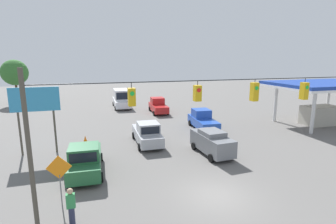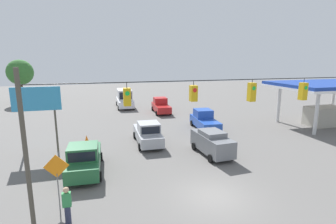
{
  "view_description": "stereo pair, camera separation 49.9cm",
  "coord_description": "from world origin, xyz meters",
  "views": [
    {
      "loc": [
        6.58,
        12.34,
        7.74
      ],
      "look_at": [
        0.65,
        -7.49,
        3.47
      ],
      "focal_mm": 28.0,
      "sensor_mm": 36.0,
      "label": 1
    },
    {
      "loc": [
        6.1,
        12.47,
        7.74
      ],
      "look_at": [
        0.65,
        -7.49,
        3.47
      ],
      "focal_mm": 28.0,
      "sensor_mm": 36.0,
      "label": 2
    }
  ],
  "objects": [
    {
      "name": "traffic_cone_fourth",
      "position": [
        7.28,
        -12.38,
        0.31
      ],
      "size": [
        0.38,
        0.38,
        0.62
      ],
      "primitive_type": "cone",
      "color": "orange",
      "rests_on": "ground_plane"
    },
    {
      "name": "pickup_truck_red_oncoming_deep",
      "position": [
        -2.69,
        -23.63,
        0.98
      ],
      "size": [
        2.35,
        5.38,
        2.12
      ],
      "color": "red",
      "rests_on": "ground_plane"
    },
    {
      "name": "traffic_cone_third",
      "position": [
        7.36,
        -9.95,
        0.31
      ],
      "size": [
        0.38,
        0.38,
        0.62
      ],
      "primitive_type": "cone",
      "color": "orange",
      "rests_on": "ground_plane"
    },
    {
      "name": "gas_station",
      "position": [
        -19.42,
        -11.5,
        3.66
      ],
      "size": [
        11.87,
        8.31,
        5.01
      ],
      "color": "navy",
      "rests_on": "ground_plane"
    },
    {
      "name": "pickup_truck_blue_oncoming_far",
      "position": [
        -5.22,
        -13.67,
        0.98
      ],
      "size": [
        2.5,
        5.53,
        2.12
      ],
      "color": "#234CB2",
      "rests_on": "ground_plane"
    },
    {
      "name": "pickup_truck_silver_withflow_mid",
      "position": [
        1.8,
        -10.28,
        0.98
      ],
      "size": [
        2.29,
        5.53,
        2.12
      ],
      "color": "#A8AAB2",
      "rests_on": "ground_plane"
    },
    {
      "name": "overhead_signal_span",
      "position": [
        -0.11,
        0.66,
        4.7
      ],
      "size": [
        18.57,
        0.38,
        7.39
      ],
      "color": "#4C473D",
      "rests_on": "ground_plane"
    },
    {
      "name": "sedan_grey_crossing_near",
      "position": [
        -2.67,
        -6.15,
        1.05
      ],
      "size": [
        2.22,
        4.64,
        2.01
      ],
      "color": "slate",
      "rests_on": "ground_plane"
    },
    {
      "name": "work_zone_sign",
      "position": [
        8.36,
        -1.41,
        1.99
      ],
      "size": [
        1.27,
        0.06,
        2.84
      ],
      "color": "slate",
      "rests_on": "ground_plane"
    },
    {
      "name": "pickup_truck_green_parked_shoulder",
      "position": [
        7.19,
        -5.32,
        0.98
      ],
      "size": [
        2.46,
        5.48,
        2.12
      ],
      "color": "#236038",
      "rests_on": "ground_plane"
    },
    {
      "name": "traffic_cone_second",
      "position": [
        7.46,
        -7.04,
        0.31
      ],
      "size": [
        0.38,
        0.38,
        0.62
      ],
      "primitive_type": "cone",
      "color": "orange",
      "rests_on": "ground_plane"
    },
    {
      "name": "ground_plane",
      "position": [
        0.0,
        0.0,
        0.0
      ],
      "size": [
        140.0,
        140.0,
        0.0
      ],
      "primitive_type": "plane",
      "color": "#605E5B"
    },
    {
      "name": "traffic_cone_nearest",
      "position": [
        7.35,
        -4.22,
        0.31
      ],
      "size": [
        0.38,
        0.38,
        0.62
      ],
      "primitive_type": "cone",
      "color": "orange",
      "rests_on": "ground_plane"
    },
    {
      "name": "pedestrian",
      "position": [
        7.75,
        0.42,
        0.95
      ],
      "size": [
        0.4,
        0.28,
        1.86
      ],
      "color": "#2D334C",
      "rests_on": "ground_plane"
    },
    {
      "name": "tree_horizon_left",
      "position": [
        18.72,
        -38.15,
        5.32
      ],
      "size": [
        4.34,
        4.34,
        7.51
      ],
      "color": "#4C3823",
      "rests_on": "ground_plane"
    },
    {
      "name": "box_truck_white_withflow_deep",
      "position": [
        1.89,
        -29.37,
        1.41
      ],
      "size": [
        2.62,
        6.56,
        2.86
      ],
      "color": "silver",
      "rests_on": "ground_plane"
    },
    {
      "name": "roadside_billboard",
      "position": [
        10.85,
        -10.35,
        4.05
      ],
      "size": [
        3.71,
        0.16,
        5.5
      ],
      "color": "#4C473D",
      "rests_on": "ground_plane"
    }
  ]
}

